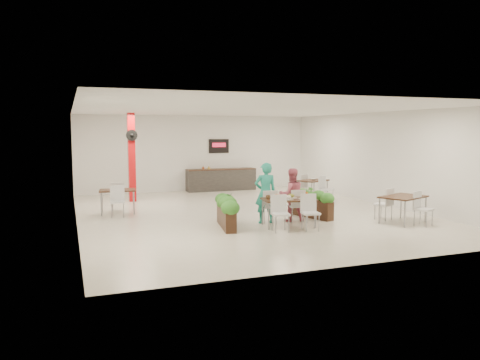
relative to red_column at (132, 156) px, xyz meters
name	(u,v)px	position (x,y,z in m)	size (l,w,h in m)	color
ground	(247,213)	(3.00, -3.79, -1.64)	(12.00, 12.00, 0.00)	beige
room_shell	(247,149)	(3.00, -3.79, 0.36)	(10.10, 12.10, 3.22)	white
red_column	(132,156)	(0.00, 0.00, 0.00)	(0.40, 0.41, 3.20)	#B90C0F
service_counter	(221,179)	(4.00, 1.86, -1.15)	(3.00, 0.64, 2.20)	#282624
main_table	(289,203)	(3.33, -6.03, -1.01)	(1.51, 1.80, 0.92)	#311D10
diner_man	(265,193)	(2.94, -5.38, -0.80)	(0.62, 0.40, 1.69)	teal
diner_woman	(291,195)	(3.74, -5.38, -0.89)	(0.73, 0.57, 1.50)	#DF637B
planter_left	(226,209)	(1.73, -5.56, -1.15)	(0.63, 1.75, 0.92)	black
planter_right	(310,201)	(4.53, -5.04, -1.16)	(0.78, 1.67, 0.90)	black
side_table_a	(118,194)	(-0.76, -2.42, -1.02)	(1.16, 1.66, 0.92)	#311D10
side_table_b	(313,183)	(6.32, -1.99, -1.02)	(1.29, 1.65, 0.92)	#311D10
side_table_c	(403,200)	(6.55, -6.67, -1.01)	(1.54, 1.66, 0.92)	#311D10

